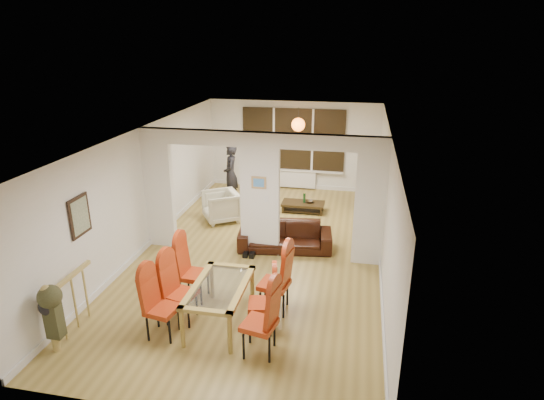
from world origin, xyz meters
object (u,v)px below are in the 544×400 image
(dining_chair_lb, at_px, (181,290))
(bottle, at_px, (304,198))
(sofa, at_px, (285,236))
(bowl, at_px, (310,201))
(coffee_table, at_px, (303,207))
(dining_chair_rc, at_px, (274,280))
(dining_chair_lc, at_px, (193,270))
(dining_chair_ra, at_px, (259,319))
(dining_chair_rb, at_px, (262,300))
(dining_chair_la, at_px, (162,305))
(person, at_px, (231,174))
(dining_table, at_px, (220,304))
(armchair, at_px, (221,206))
(television, at_px, (356,196))

(dining_chair_lb, bearing_deg, bottle, 88.79)
(sofa, xyz_separation_m, bowl, (0.26, 2.30, -0.01))
(coffee_table, bearing_deg, dining_chair_rc, -88.49)
(dining_chair_lc, height_order, dining_chair_ra, dining_chair_ra)
(dining_chair_lb, height_order, dining_chair_rb, dining_chair_lb)
(dining_chair_la, bearing_deg, dining_chair_rc, 43.08)
(person, distance_m, bottle, 2.15)
(coffee_table, relative_size, bowl, 5.08)
(dining_chair_la, bearing_deg, dining_chair_rb, 27.53)
(dining_table, xyz_separation_m, bowl, (0.82, 5.18, -0.06))
(dining_table, distance_m, dining_chair_lb, 0.67)
(dining_chair_lb, distance_m, armchair, 4.23)
(dining_chair_rb, relative_size, person, 0.65)
(person, height_order, bowl, person)
(sofa, relative_size, armchair, 2.41)
(dining_chair_lc, bearing_deg, dining_chair_rc, 1.15)
(person, xyz_separation_m, coffee_table, (2.05, -0.36, -0.68))
(armchair, relative_size, coffee_table, 0.75)
(dining_table, bearing_deg, bowl, 80.98)
(dining_chair_lb, xyz_separation_m, bowl, (1.45, 5.22, -0.28))
(dining_chair_lc, distance_m, coffee_table, 4.75)
(dining_table, bearing_deg, dining_chair_rb, -1.34)
(sofa, height_order, television, sofa)
(dining_chair_rb, bearing_deg, dining_table, 167.98)
(person, bearing_deg, coffee_table, 63.65)
(person, relative_size, coffee_table, 1.46)
(armchair, xyz_separation_m, television, (3.28, 1.72, -0.10))
(dining_chair_lb, height_order, bowl, dining_chair_lb)
(dining_chair_ra, xyz_separation_m, sofa, (-0.21, 3.46, -0.28))
(armchair, bearing_deg, dining_chair_rc, -2.71)
(dining_chair_la, relative_size, sofa, 0.54)
(armchair, distance_m, person, 1.43)
(television, bearing_deg, dining_chair_ra, 165.20)
(dining_chair_lc, bearing_deg, dining_chair_ra, -35.68)
(dining_chair_ra, bearing_deg, dining_chair_rc, 101.59)
(person, distance_m, television, 3.47)
(dining_chair_la, distance_m, dining_chair_rb, 1.52)
(armchair, distance_m, bowl, 2.34)
(bottle, bearing_deg, armchair, -152.55)
(dining_chair_la, relative_size, television, 1.13)
(television, xyz_separation_m, bottle, (-1.33, -0.71, 0.11))
(dining_chair_rb, height_order, television, dining_chair_rb)
(dining_chair_la, bearing_deg, television, 76.42)
(dining_chair_rb, xyz_separation_m, person, (-2.08, 5.52, 0.28))
(armchair, distance_m, television, 3.71)
(dining_chair_la, height_order, dining_chair_rc, dining_chair_rc)
(dining_chair_ra, distance_m, coffee_table, 5.74)
(bowl, bearing_deg, dining_chair_rb, -91.49)
(dining_chair_rc, height_order, bowl, dining_chair_rc)
(television, distance_m, coffee_table, 1.55)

